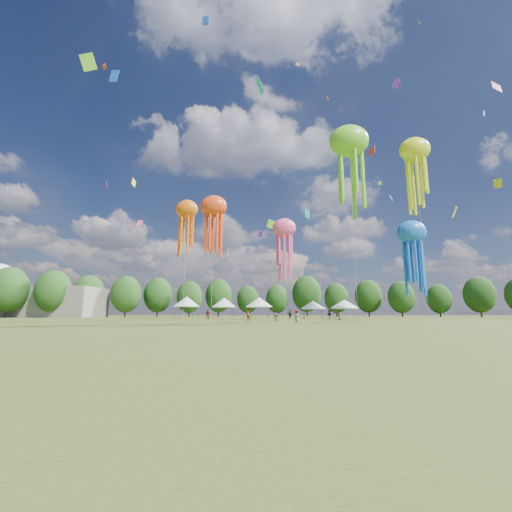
# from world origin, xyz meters

# --- Properties ---
(ground) EXTENTS (300.00, 300.00, 0.00)m
(ground) POSITION_xyz_m (0.00, 0.00, 0.00)
(ground) COLOR #384416
(ground) RESTS_ON ground
(spectator_near) EXTENTS (0.80, 0.63, 1.62)m
(spectator_near) POSITION_xyz_m (-2.08, 36.95, 0.81)
(spectator_near) COLOR gray
(spectator_near) RESTS_ON ground
(spectators_far) EXTENTS (24.01, 21.37, 1.92)m
(spectators_far) POSITION_xyz_m (-0.05, 47.60, 0.88)
(spectators_far) COLOR gray
(spectators_far) RESTS_ON ground
(festival_tents) EXTENTS (36.65, 9.92, 4.47)m
(festival_tents) POSITION_xyz_m (-6.13, 54.76, 3.17)
(festival_tents) COLOR #47474C
(festival_tents) RESTS_ON ground
(show_kites) EXTENTS (45.40, 24.88, 30.21)m
(show_kites) POSITION_xyz_m (4.77, 38.24, 20.11)
(show_kites) COLOR #F44515
(show_kites) RESTS_ON ground
(small_kites) EXTENTS (77.95, 62.34, 41.70)m
(small_kites) POSITION_xyz_m (-0.10, 41.86, 29.22)
(small_kites) COLOR #F44515
(small_kites) RESTS_ON ground
(treeline) EXTENTS (201.57, 95.24, 13.43)m
(treeline) POSITION_xyz_m (-3.87, 62.51, 6.54)
(treeline) COLOR #38281C
(treeline) RESTS_ON ground
(hangar) EXTENTS (40.00, 12.00, 8.00)m
(hangar) POSITION_xyz_m (-72.00, 72.00, 4.00)
(hangar) COLOR gray
(hangar) RESTS_ON ground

